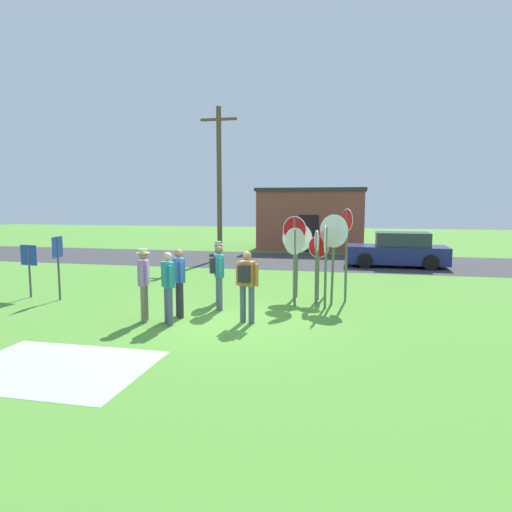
% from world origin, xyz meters
% --- Properties ---
extents(ground_plane, '(80.00, 80.00, 0.00)m').
position_xyz_m(ground_plane, '(0.00, 0.00, 0.00)').
color(ground_plane, '#518E33').
extents(street_asphalt, '(60.00, 6.40, 0.01)m').
position_xyz_m(street_asphalt, '(0.00, 11.45, 0.00)').
color(street_asphalt, '#38383A').
rests_on(street_asphalt, ground).
extents(concrete_path, '(3.20, 2.40, 0.01)m').
position_xyz_m(concrete_path, '(-2.02, -3.52, 0.00)').
color(concrete_path, '#ADAAA3').
rests_on(concrete_path, ground).
extents(building_background, '(6.29, 5.41, 3.63)m').
position_xyz_m(building_background, '(0.43, 17.96, 1.82)').
color(building_background, brown).
rests_on(building_background, ground).
extents(utility_pole, '(1.80, 0.24, 7.35)m').
position_xyz_m(utility_pole, '(-3.55, 11.24, 3.85)').
color(utility_pole, brown).
rests_on(utility_pole, ground).
extents(parked_car_on_street, '(4.31, 2.03, 1.51)m').
position_xyz_m(parked_car_on_street, '(4.81, 10.52, 0.69)').
color(parked_car_on_street, navy).
rests_on(parked_car_on_street, ground).
extents(stop_sign_far_back, '(0.14, 0.81, 1.98)m').
position_xyz_m(stop_sign_far_back, '(2.12, 3.49, 1.35)').
color(stop_sign_far_back, '#51664C').
rests_on(stop_sign_far_back, ground).
extents(stop_sign_center_cluster, '(0.49, 0.57, 2.14)m').
position_xyz_m(stop_sign_center_cluster, '(1.38, 1.97, 1.46)').
color(stop_sign_center_cluster, '#51664C').
rests_on(stop_sign_center_cluster, ground).
extents(stop_sign_rear_right, '(0.18, 0.59, 2.06)m').
position_xyz_m(stop_sign_rear_right, '(1.93, 2.46, 1.37)').
color(stop_sign_rear_right, '#51664C').
rests_on(stop_sign_rear_right, ground).
extents(stop_sign_rear_left, '(0.08, 0.76, 2.23)m').
position_xyz_m(stop_sign_rear_left, '(2.21, 1.88, 1.53)').
color(stop_sign_rear_left, '#51664C').
rests_on(stop_sign_rear_left, ground).
extents(stop_sign_leaning_right, '(0.80, 0.50, 2.49)m').
position_xyz_m(stop_sign_leaning_right, '(2.39, 2.42, 1.73)').
color(stop_sign_leaning_right, '#51664C').
rests_on(stop_sign_leaning_right, ground).
extents(stop_sign_leaning_left, '(0.72, 0.30, 2.42)m').
position_xyz_m(stop_sign_leaning_left, '(1.26, 2.77, 1.66)').
color(stop_sign_leaning_left, '#51664C').
rests_on(stop_sign_leaning_left, ground).
extents(stop_sign_low_front, '(0.61, 0.25, 1.87)m').
position_xyz_m(stop_sign_low_front, '(1.94, 2.91, 1.25)').
color(stop_sign_low_front, '#51664C').
rests_on(stop_sign_low_front, ground).
extents(stop_sign_tallest, '(0.89, 0.18, 2.21)m').
position_xyz_m(stop_sign_tallest, '(1.28, 3.25, 1.52)').
color(stop_sign_tallest, '#51664C').
rests_on(stop_sign_tallest, ground).
extents(stop_sign_nearest, '(0.32, 0.55, 2.64)m').
position_xyz_m(stop_sign_nearest, '(2.73, 2.85, 1.75)').
color(stop_sign_nearest, '#51664C').
rests_on(stop_sign_nearest, ground).
extents(person_holding_notes, '(0.39, 0.48, 1.69)m').
position_xyz_m(person_holding_notes, '(-1.22, 0.18, 0.95)').
color(person_holding_notes, '#2D2D33').
rests_on(person_holding_notes, ground).
extents(person_near_signs, '(0.44, 0.53, 1.69)m').
position_xyz_m(person_near_signs, '(-0.51, 1.10, 0.98)').
color(person_near_signs, '#4C5670').
rests_on(person_near_signs, ground).
extents(person_with_sunhat, '(0.42, 0.56, 1.74)m').
position_xyz_m(person_with_sunhat, '(-0.78, 1.93, 1.01)').
color(person_with_sunhat, '#7A6B56').
rests_on(person_with_sunhat, ground).
extents(person_in_blue, '(0.40, 0.47, 1.69)m').
position_xyz_m(person_in_blue, '(-1.22, -0.50, 0.95)').
color(person_in_blue, '#4C5670').
rests_on(person_in_blue, ground).
extents(person_on_left, '(0.56, 0.40, 1.69)m').
position_xyz_m(person_on_left, '(0.52, -0.01, 0.98)').
color(person_on_left, '#4C5670').
rests_on(person_on_left, ground).
extents(person_in_teal, '(0.31, 0.55, 1.74)m').
position_xyz_m(person_in_teal, '(-1.88, -0.39, 0.98)').
color(person_in_teal, '#7A6B56').
rests_on(person_in_teal, ground).
extents(info_panel_leftmost, '(0.13, 0.59, 1.84)m').
position_xyz_m(info_panel_leftmost, '(-5.36, 1.28, 1.27)').
color(info_panel_leftmost, '#4C4C51').
rests_on(info_panel_leftmost, ground).
extents(info_panel_middle, '(0.60, 0.11, 1.57)m').
position_xyz_m(info_panel_middle, '(-6.44, 1.42, 1.07)').
color(info_panel_middle, '#4C4C51').
rests_on(info_panel_middle, ground).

